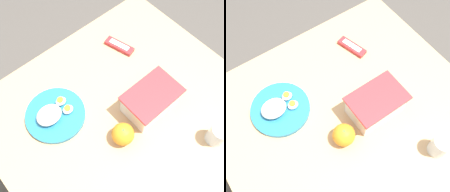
# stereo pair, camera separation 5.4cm
# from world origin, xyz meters

# --- Properties ---
(ground_plane) EXTENTS (10.00, 10.00, 0.00)m
(ground_plane) POSITION_xyz_m (0.00, 0.00, 0.00)
(ground_plane) COLOR #4C4742
(table) EXTENTS (0.99, 0.88, 0.78)m
(table) POSITION_xyz_m (0.00, 0.00, 0.64)
(table) COLOR tan
(table) RESTS_ON ground_plane
(food_container) EXTENTS (0.21, 0.14, 0.11)m
(food_container) POSITION_xyz_m (-0.09, 0.05, 0.83)
(food_container) COLOR white
(food_container) RESTS_ON table
(orange_fruit) EXTENTS (0.08, 0.08, 0.08)m
(orange_fruit) POSITION_xyz_m (0.08, 0.08, 0.82)
(orange_fruit) COLOR orange
(orange_fruit) RESTS_ON table
(rice_plate) EXTENTS (0.23, 0.23, 0.06)m
(rice_plate) POSITION_xyz_m (0.21, -0.16, 0.80)
(rice_plate) COLOR teal
(rice_plate) RESTS_ON table
(candy_bar) EXTENTS (0.08, 0.14, 0.02)m
(candy_bar) POSITION_xyz_m (-0.20, -0.24, 0.79)
(candy_bar) COLOR #B7282D
(candy_bar) RESTS_ON table
(drinking_glass) EXTENTS (0.06, 0.06, 0.09)m
(drinking_glass) POSITION_xyz_m (-0.17, 0.30, 0.82)
(drinking_glass) COLOR silver
(drinking_glass) RESTS_ON table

